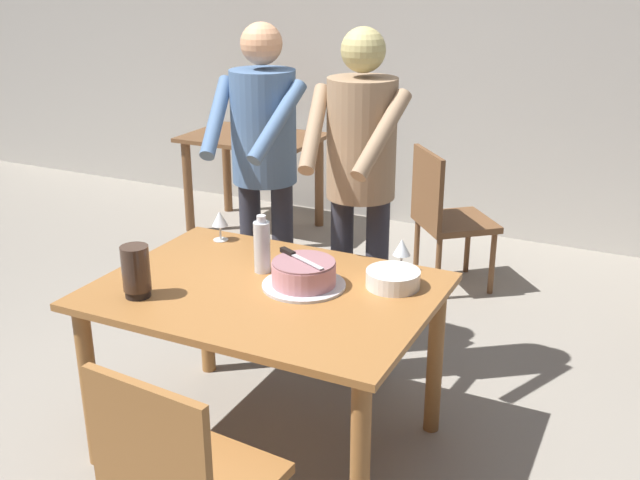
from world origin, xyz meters
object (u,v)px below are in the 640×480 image
person_cutting_cake (360,171)px  water_bottle (262,246)px  cake_knife (293,255)px  main_dining_table (267,313)px  cake_on_platter (304,275)px  wine_glass_far (402,248)px  hurricane_lamp (136,271)px  background_table (253,157)px  wine_glass_near (220,220)px  person_standing_beside (264,157)px  background_chair_1 (445,214)px  plate_stack (393,279)px

person_cutting_cake → water_bottle: bearing=-110.0°
cake_knife → person_cutting_cake: (0.04, 0.59, 0.21)m
main_dining_table → cake_on_platter: 0.23m
wine_glass_far → hurricane_lamp: bearing=-140.6°
cake_knife → background_table: bearing=124.1°
wine_glass_near → person_standing_beside: person_standing_beside is taller
wine_glass_near → background_table: wine_glass_near is taller
background_table → cake_knife: bearing=-55.9°
background_chair_1 → water_bottle: bearing=-98.1°
wine_glass_far → wine_glass_near: bearing=-178.7°
person_cutting_cake → hurricane_lamp: bearing=-117.6°
hurricane_lamp → person_cutting_cake: size_ratio=0.12×
main_dining_table → background_chair_1: background_chair_1 is taller
wine_glass_near → wine_glass_far: (0.89, 0.02, 0.00)m
wine_glass_far → person_cutting_cake: 0.49m
cake_on_platter → main_dining_table: bearing=-149.0°
cake_on_platter → wine_glass_near: bearing=153.0°
cake_on_platter → person_cutting_cake: bearing=92.2°
main_dining_table → person_standing_beside: person_standing_beside is taller
wine_glass_far → background_chair_1: 1.63m
hurricane_lamp → background_table: bearing=111.8°
hurricane_lamp → person_cutting_cake: bearing=62.4°
main_dining_table → background_table: bearing=121.7°
cake_knife → water_bottle: water_bottle is taller
background_table → background_chair_1: bearing=-15.0°
hurricane_lamp → person_cutting_cake: (0.52, 0.99, 0.22)m
cake_on_platter → cake_knife: (-0.06, 0.03, 0.06)m
background_chair_1 → plate_stack: bearing=-80.4°
plate_stack → background_chair_1: 1.78m
plate_stack → wine_glass_far: wine_glass_far is taller
person_standing_beside → plate_stack: bearing=-29.7°
main_dining_table → wine_glass_near: (-0.46, 0.38, 0.22)m
main_dining_table → plate_stack: 0.53m
cake_knife → main_dining_table: bearing=-121.4°
person_standing_beside → background_table: 2.05m
background_chair_1 → wine_glass_near: bearing=-111.5°
plate_stack → person_cutting_cake: (-0.35, 0.47, 0.29)m
cake_on_platter → background_chair_1: background_chair_1 is taller
main_dining_table → hurricane_lamp: 0.55m
plate_stack → background_chair_1: bearing=99.6°
water_bottle → background_chair_1: 1.88m
background_table → cake_on_platter: bearing=-55.2°
cake_knife → person_standing_beside: 0.82m
person_standing_beside → background_table: size_ratio=1.72×
cake_on_platter → wine_glass_far: (0.30, 0.32, 0.05)m
cake_knife → person_standing_beside: bearing=128.2°
cake_on_platter → background_chair_1: 1.91m
cake_on_platter → background_table: 2.85m
cake_on_platter → water_bottle: (-0.23, 0.06, 0.06)m
hurricane_lamp → water_bottle: bearing=53.9°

